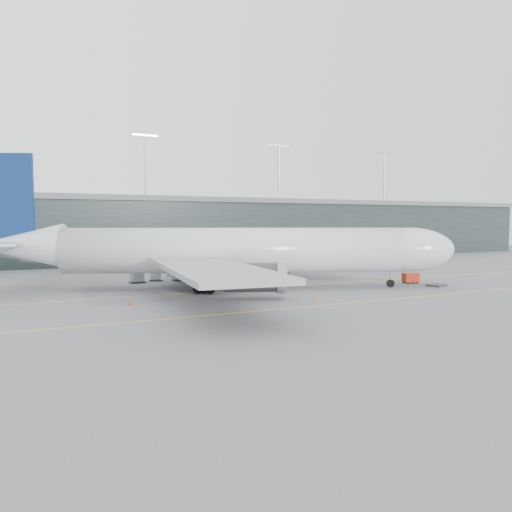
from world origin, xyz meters
name	(u,v)px	position (x,y,z in m)	size (l,w,h in m)	color
ground	(194,288)	(0.00, 0.00, 0.00)	(320.00, 320.00, 0.00)	#59585D
taxiline_a	(204,292)	(0.00, -4.00, 0.01)	(160.00, 0.25, 0.02)	gold
taxiline_b	(256,311)	(0.00, -20.00, 0.01)	(160.00, 0.25, 0.02)	gold
taxiline_lead_main	(184,273)	(5.00, 20.00, 0.01)	(0.25, 60.00, 0.02)	gold
terminal	(116,229)	(0.00, 58.00, 7.62)	(240.00, 36.00, 29.00)	black
main_aircraft	(231,252)	(4.70, -2.49, 5.27)	(64.18, 59.25, 18.79)	silver
jet_bridge	(237,242)	(17.91, 25.04, 5.30)	(15.63, 45.58, 7.07)	#2A2A2F
gse_cart	(410,278)	(32.00, -8.95, 0.87)	(2.56, 1.95, 1.56)	#A6220B
baggage_dolly	(436,285)	(32.90, -13.35, 0.16)	(2.67, 2.13, 0.27)	#313135
uld_a	(137,276)	(-5.88, 9.80, 1.07)	(2.43, 2.04, 2.03)	#36373B
uld_b	(156,275)	(-2.56, 11.30, 0.99)	(2.30, 1.96, 1.88)	#36373B
uld_c	(179,275)	(0.83, 9.85, 0.93)	(2.23, 1.94, 1.77)	#36373B
cone_nose	(408,276)	(35.88, -4.33, 0.39)	(0.48, 0.48, 0.77)	#E7420C
cone_wing_stbd	(317,300)	(8.81, -18.28, 0.31)	(0.39, 0.39, 0.61)	orange
cone_wing_port	(229,274)	(10.40, 11.77, 0.36)	(0.46, 0.46, 0.73)	#E3400C
cone_tail	(130,303)	(-11.29, -10.53, 0.32)	(0.40, 0.40, 0.64)	red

